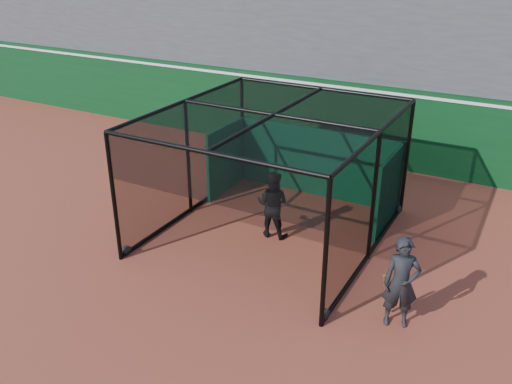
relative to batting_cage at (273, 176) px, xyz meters
The scene contains 6 objects.
ground 3.18m from the batting_cage, 95.80° to the right, with size 120.00×120.00×0.00m, color brown.
outfield_wall 5.70m from the batting_cage, 92.87° to the left, with size 50.00×0.50×2.50m.
grandstand 9.93m from the batting_cage, 91.73° to the left, with size 50.00×7.85×8.95m.
batting_cage is the anchor object (origin of this frame).
batter 0.67m from the batting_cage, 70.34° to the right, with size 0.79×0.62×1.63m, color black.
on_deck_player 4.14m from the batting_cage, 28.94° to the right, with size 0.76×0.63×1.77m.
Camera 1 is at (5.50, -7.50, 6.38)m, focal length 38.00 mm.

